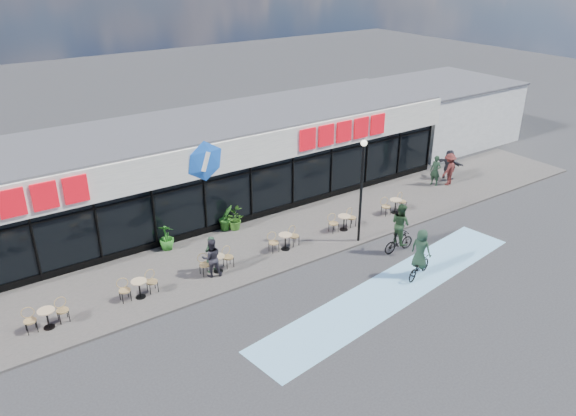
{
  "coord_description": "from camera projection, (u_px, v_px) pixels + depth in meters",
  "views": [
    {
      "loc": [
        -10.3,
        -14.82,
        12.35
      ],
      "look_at": [
        2.3,
        3.5,
        2.11
      ],
      "focal_mm": 35.0,
      "sensor_mm": 36.0,
      "label": 1
    }
  ],
  "objects": [
    {
      "name": "bistro_set_2",
      "position": [
        139.0,
        286.0,
        21.64
      ],
      "size": [
        1.54,
        0.62,
        0.9
      ],
      "color": "tan",
      "rests_on": "sidewalk"
    },
    {
      "name": "neighbour_building",
      "position": [
        441.0,
        111.0,
        39.48
      ],
      "size": [
        9.2,
        7.2,
        4.11
      ],
      "color": "silver",
      "rests_on": "ground"
    },
    {
      "name": "pedestrian_c",
      "position": [
        449.0,
        169.0,
        31.87
      ],
      "size": [
        1.31,
        0.91,
        1.85
      ],
      "primitive_type": "imported",
      "rotation": [
        0.0,
        0.0,
        3.34
      ],
      "color": "#4F1E1C",
      "rests_on": "sidewalk"
    },
    {
      "name": "cyclist_a",
      "position": [
        420.0,
        259.0,
        23.01
      ],
      "size": [
        1.81,
        1.08,
        2.15
      ],
      "color": "black",
      "rests_on": "ground"
    },
    {
      "name": "bike_lane",
      "position": [
        393.0,
        289.0,
        22.49
      ],
      "size": [
        14.17,
        4.13,
        0.01
      ],
      "primitive_type": "cube",
      "rotation": [
        0.0,
        0.0,
        0.14
      ],
      "color": "#75B4DE",
      "rests_on": "ground"
    },
    {
      "name": "pedestrian_b",
      "position": [
        449.0,
        164.0,
        32.72
      ],
      "size": [
        0.93,
        1.71,
        1.76
      ],
      "primitive_type": "imported",
      "rotation": [
        0.0,
        0.0,
        1.83
      ],
      "color": "black",
      "rests_on": "sidewalk"
    },
    {
      "name": "potted_plant_mid",
      "position": [
        234.0,
        219.0,
        26.89
      ],
      "size": [
        0.92,
        1.03,
        1.04
      ],
      "primitive_type": "imported",
      "rotation": [
        0.0,
        0.0,
        1.45
      ],
      "color": "#32641C",
      "rests_on": "sidewalk"
    },
    {
      "name": "potted_plant_left",
      "position": [
        166.0,
        237.0,
        25.04
      ],
      "size": [
        0.95,
        0.95,
        1.21
      ],
      "primitive_type": "imported",
      "rotation": [
        0.0,
        0.0,
        2.48
      ],
      "color": "#24671D",
      "rests_on": "sidewalk"
    },
    {
      "name": "patron_left",
      "position": [
        211.0,
        254.0,
        23.2
      ],
      "size": [
        0.67,
        0.53,
        1.63
      ],
      "primitive_type": "imported",
      "rotation": [
        0.0,
        0.0,
        3.4
      ],
      "color": "#1C3323",
      "rests_on": "sidewalk"
    },
    {
      "name": "pedestrian_a",
      "position": [
        435.0,
        171.0,
        31.82
      ],
      "size": [
        0.54,
        0.7,
        1.74
      ],
      "primitive_type": "imported",
      "rotation": [
        0.0,
        0.0,
        -1.37
      ],
      "color": "black",
      "rests_on": "sidewalk"
    },
    {
      "name": "building",
      "position": [
        177.0,
        171.0,
        28.01
      ],
      "size": [
        30.6,
        6.57,
        4.75
      ],
      "color": "black",
      "rests_on": "ground"
    },
    {
      "name": "ground",
      "position": [
        290.0,
        303.0,
        21.56
      ],
      "size": [
        120.0,
        120.0,
        0.0
      ],
      "primitive_type": "plane",
      "color": "#28282B",
      "rests_on": "ground"
    },
    {
      "name": "bistro_set_4",
      "position": [
        284.0,
        239.0,
        25.14
      ],
      "size": [
        1.54,
        0.62,
        0.9
      ],
      "color": "tan",
      "rests_on": "sidewalk"
    },
    {
      "name": "potted_plant_right",
      "position": [
        226.0,
        218.0,
        26.77
      ],
      "size": [
        0.71,
        0.58,
        1.28
      ],
      "primitive_type": "imported",
      "rotation": [
        0.0,
        0.0,
        6.27
      ],
      "color": "#26611B",
      "rests_on": "sidewalk"
    },
    {
      "name": "patron_right",
      "position": [
        212.0,
        258.0,
        22.88
      ],
      "size": [
        0.97,
        0.85,
        1.68
      ],
      "primitive_type": "imported",
      "rotation": [
        0.0,
        0.0,
        2.84
      ],
      "color": "#222029",
      "rests_on": "sidewalk"
    },
    {
      "name": "cyclist_b",
      "position": [
        400.0,
        230.0,
        24.84
      ],
      "size": [
        1.64,
        0.94,
        2.33
      ],
      "color": "black",
      "rests_on": "ground"
    },
    {
      "name": "bistro_set_1",
      "position": [
        47.0,
        316.0,
        19.9
      ],
      "size": [
        1.54,
        0.62,
        0.9
      ],
      "color": "tan",
      "rests_on": "sidewalk"
    },
    {
      "name": "bistro_set_6",
      "position": [
        394.0,
        204.0,
        28.64
      ],
      "size": [
        1.54,
        0.62,
        0.9
      ],
      "color": "tan",
      "rests_on": "sidewalk"
    },
    {
      "name": "bistro_set_3",
      "position": [
        217.0,
        261.0,
        23.39
      ],
      "size": [
        1.54,
        0.62,
        0.9
      ],
      "color": "tan",
      "rests_on": "sidewalk"
    },
    {
      "name": "lamp_post",
      "position": [
        362.0,
        182.0,
        24.81
      ],
      "size": [
        0.28,
        0.28,
        4.86
      ],
      "color": "black",
      "rests_on": "sidewalk"
    },
    {
      "name": "bistro_set_5",
      "position": [
        343.0,
        221.0,
        26.89
      ],
      "size": [
        1.54,
        0.62,
        0.9
      ],
      "color": "tan",
      "rests_on": "sidewalk"
    },
    {
      "name": "sidewalk",
      "position": [
        233.0,
        255.0,
        24.9
      ],
      "size": [
        44.0,
        5.0,
        0.1
      ],
      "primitive_type": "cube",
      "color": "#504A46",
      "rests_on": "ground"
    }
  ]
}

